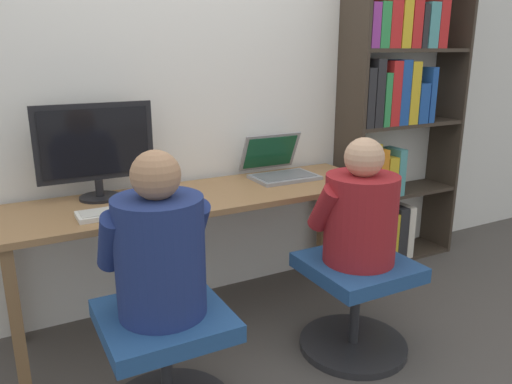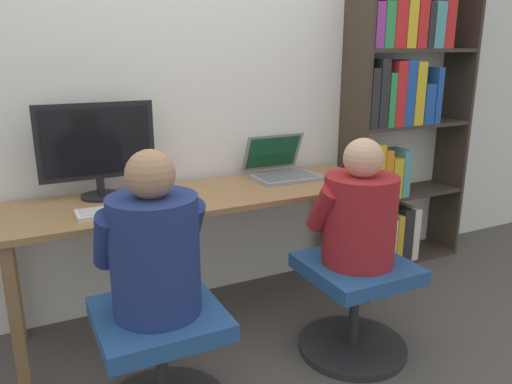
% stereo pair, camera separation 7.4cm
% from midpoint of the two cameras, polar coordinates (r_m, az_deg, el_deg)
% --- Properties ---
extents(ground_plane, '(14.00, 14.00, 0.00)m').
position_cam_midpoint_polar(ground_plane, '(2.66, -3.90, -17.02)').
color(ground_plane, '#4C4742').
extents(wall_back, '(10.00, 0.05, 2.60)m').
position_cam_midpoint_polar(wall_back, '(2.83, -9.88, 12.78)').
color(wall_back, silver).
rests_on(wall_back, ground_plane).
extents(desk, '(1.96, 0.57, 0.73)m').
position_cam_midpoint_polar(desk, '(2.62, -6.75, -1.82)').
color(desk, olive).
rests_on(desk, ground_plane).
extents(desktop_monitor, '(0.57, 0.20, 0.47)m').
position_cam_midpoint_polar(desktop_monitor, '(2.57, -18.61, 4.67)').
color(desktop_monitor, black).
rests_on(desktop_monitor, desk).
extents(laptop, '(0.37, 0.35, 0.24)m').
position_cam_midpoint_polar(laptop, '(2.91, 1.99, 2.72)').
color(laptop, gray).
rests_on(laptop, desk).
extents(keyboard, '(0.38, 0.14, 0.03)m').
position_cam_midpoint_polar(keyboard, '(2.35, -16.05, -2.13)').
color(keyboard, silver).
rests_on(keyboard, desk).
extents(computer_mouse_by_keyboard, '(0.06, 0.11, 0.04)m').
position_cam_midpoint_polar(computer_mouse_by_keyboard, '(2.39, -10.16, -1.31)').
color(computer_mouse_by_keyboard, black).
rests_on(computer_mouse_by_keyboard, desk).
extents(office_chair_left, '(0.54, 0.54, 0.48)m').
position_cam_midpoint_polar(office_chair_left, '(2.12, -11.28, -18.10)').
color(office_chair_left, '#262628').
rests_on(office_chair_left, ground_plane).
extents(office_chair_right, '(0.54, 0.54, 0.48)m').
position_cam_midpoint_polar(office_chair_right, '(2.53, 10.48, -11.91)').
color(office_chair_right, '#262628').
rests_on(office_chair_right, ground_plane).
extents(person_at_monitor, '(0.41, 0.34, 0.63)m').
position_cam_midpoint_polar(person_at_monitor, '(1.90, -12.09, -6.22)').
color(person_at_monitor, navy).
rests_on(person_at_monitor, office_chair_left).
extents(person_at_laptop, '(0.42, 0.34, 0.59)m').
position_cam_midpoint_polar(person_at_laptop, '(2.36, 10.96, -2.21)').
color(person_at_laptop, maroon).
rests_on(person_at_laptop, office_chair_right).
extents(bookshelf, '(0.90, 0.28, 1.93)m').
position_cam_midpoint_polar(bookshelf, '(3.43, 14.69, 7.34)').
color(bookshelf, '#382D23').
rests_on(bookshelf, ground_plane).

